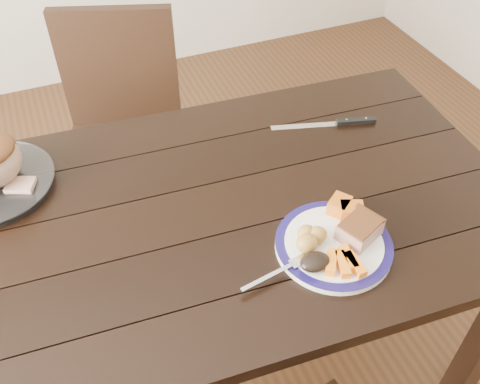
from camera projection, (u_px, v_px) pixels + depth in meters
name	position (u px, v px, depth m)	size (l,w,h in m)	color
ground	(217.00, 357.00, 1.88)	(4.00, 4.00, 0.00)	#472B16
dining_table	(209.00, 233.00, 1.42)	(1.65, 1.00, 0.75)	black
chair_far	(123.00, 126.00, 1.98)	(0.54, 0.54, 0.93)	black
dinner_plate	(334.00, 245.00, 1.26)	(0.28, 0.28, 0.02)	white
plate_rim	(334.00, 243.00, 1.26)	(0.28, 0.28, 0.02)	#140E47
pork_slice	(359.00, 230.00, 1.25)	(0.09, 0.07, 0.04)	tan
roasted_potatoes	(310.00, 238.00, 1.24)	(0.08, 0.07, 0.04)	gold
carrot_batons	(344.00, 262.00, 1.20)	(0.09, 0.09, 0.02)	orange
pumpkin_wedges	(345.00, 208.00, 1.31)	(0.09, 0.09, 0.04)	orange
dark_mushroom	(315.00, 262.00, 1.19)	(0.07, 0.05, 0.03)	black
fork	(280.00, 271.00, 1.20)	(0.18, 0.05, 0.00)	silver
cut_slice	(21.00, 186.00, 1.39)	(0.07, 0.06, 0.02)	tan
carving_knife	(343.00, 122.00, 1.61)	(0.31, 0.11, 0.01)	silver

